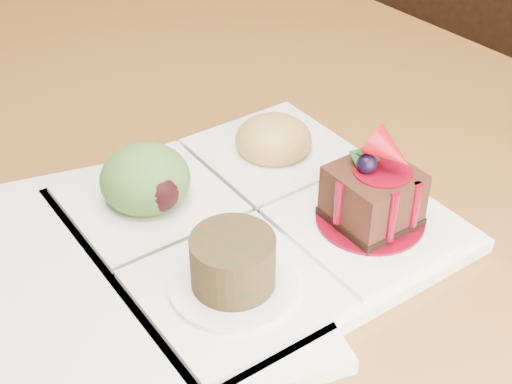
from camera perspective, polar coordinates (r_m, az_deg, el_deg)
dining_table at (r=0.85m, az=-16.22°, el=3.06°), size 1.00×1.80×0.75m
chair_right at (r=1.35m, az=16.40°, el=11.73°), size 0.62×0.62×1.06m
sampler_plate at (r=0.59m, az=-0.39°, el=-0.94°), size 0.28×0.28×0.11m
second_plate at (r=0.56m, az=-12.40°, el=-6.78°), size 0.36×0.36×0.01m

